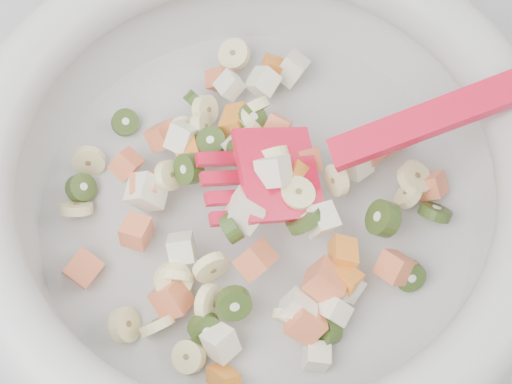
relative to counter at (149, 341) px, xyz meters
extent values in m
cube|color=#A0A1A6|center=(0.00, 0.00, 0.00)|extent=(2.00, 0.60, 0.90)
cylinder|color=beige|center=(0.14, -0.05, 0.46)|extent=(0.35, 0.35, 0.02)
torus|color=beige|center=(0.14, -0.05, 0.54)|extent=(0.43, 0.43, 0.05)
cylinder|color=beige|center=(0.15, -0.03, 0.52)|extent=(0.04, 0.02, 0.04)
cylinder|color=beige|center=(0.16, -0.07, 0.52)|extent=(0.03, 0.03, 0.01)
cylinder|color=beige|center=(0.14, 0.08, 0.49)|extent=(0.04, 0.04, 0.02)
cylinder|color=beige|center=(0.10, 0.01, 0.50)|extent=(0.02, 0.03, 0.03)
cylinder|color=beige|center=(0.06, -0.11, 0.49)|extent=(0.04, 0.04, 0.03)
cylinder|color=beige|center=(0.01, 0.01, 0.48)|extent=(0.03, 0.02, 0.03)
cylinder|color=beige|center=(0.20, -0.06, 0.51)|extent=(0.02, 0.03, 0.03)
cylinder|color=beige|center=(0.25, -0.07, 0.48)|extent=(0.03, 0.02, 0.03)
cylinder|color=beige|center=(0.09, -0.11, 0.50)|extent=(0.03, 0.02, 0.03)
cylinder|color=beige|center=(0.07, -0.16, 0.48)|extent=(0.03, 0.03, 0.02)
cylinder|color=beige|center=(0.07, -0.10, 0.49)|extent=(0.03, 0.02, 0.03)
cylinder|color=beige|center=(0.07, -0.03, 0.50)|extent=(0.03, 0.03, 0.02)
cylinder|color=beige|center=(0.26, -0.06, 0.49)|extent=(0.04, 0.04, 0.02)
cylinder|color=beige|center=(0.14, 0.01, 0.51)|extent=(0.03, 0.03, 0.03)
cylinder|color=beige|center=(0.14, -0.15, 0.49)|extent=(0.03, 0.02, 0.03)
cylinder|color=beige|center=(0.15, 0.02, 0.50)|extent=(0.04, 0.02, 0.03)
cylinder|color=beige|center=(0.11, 0.03, 0.49)|extent=(0.03, 0.03, 0.03)
cylinder|color=beige|center=(0.03, -0.13, 0.48)|extent=(0.03, 0.04, 0.03)
cylinder|color=beige|center=(0.09, 0.01, 0.49)|extent=(0.03, 0.03, 0.02)
cylinder|color=beige|center=(0.00, -0.03, 0.48)|extent=(0.03, 0.02, 0.02)
cylinder|color=beige|center=(0.05, -0.13, 0.48)|extent=(0.03, 0.02, 0.03)
cylinder|color=beige|center=(0.09, -0.13, 0.49)|extent=(0.03, 0.03, 0.04)
cube|color=#F4754D|center=(0.25, -0.02, 0.48)|extent=(0.04, 0.03, 0.03)
cube|color=#F4754D|center=(0.22, -0.13, 0.49)|extent=(0.03, 0.03, 0.03)
cube|color=#F4754D|center=(0.05, -0.03, 0.50)|extent=(0.02, 0.02, 0.02)
cube|color=#F4754D|center=(0.27, -0.06, 0.48)|extent=(0.03, 0.03, 0.03)
cube|color=#F4754D|center=(0.15, -0.16, 0.49)|extent=(0.03, 0.03, 0.04)
cube|color=#F4754D|center=(0.16, 0.00, 0.51)|extent=(0.03, 0.03, 0.03)
cube|color=#F4754D|center=(0.06, -0.12, 0.49)|extent=(0.03, 0.03, 0.04)
cube|color=#F4754D|center=(0.00, -0.08, 0.48)|extent=(0.04, 0.04, 0.03)
cube|color=#F4754D|center=(0.07, 0.01, 0.49)|extent=(0.03, 0.03, 0.03)
cube|color=#F4754D|center=(0.17, -0.13, 0.50)|extent=(0.04, 0.04, 0.04)
cube|color=#F4754D|center=(0.23, -0.03, 0.50)|extent=(0.03, 0.03, 0.03)
cube|color=#F4754D|center=(0.13, 0.06, 0.48)|extent=(0.03, 0.02, 0.03)
cube|color=#F4754D|center=(0.04, -0.07, 0.49)|extent=(0.03, 0.03, 0.02)
cube|color=#F4754D|center=(0.13, -0.11, 0.51)|extent=(0.03, 0.03, 0.03)
cube|color=#F4754D|center=(0.18, -0.04, 0.51)|extent=(0.02, 0.03, 0.03)
cube|color=#F4754D|center=(0.04, -0.01, 0.49)|extent=(0.03, 0.03, 0.03)
cylinder|color=#57852C|center=(0.22, -0.09, 0.50)|extent=(0.03, 0.03, 0.03)
cylinder|color=#57852C|center=(0.11, -0.09, 0.52)|extent=(0.02, 0.03, 0.03)
cylinder|color=#57852C|center=(0.27, -0.09, 0.48)|extent=(0.04, 0.03, 0.03)
cylinder|color=#57852C|center=(0.17, -0.16, 0.48)|extent=(0.03, 0.04, 0.03)
cylinder|color=#57852C|center=(0.23, -0.13, 0.48)|extent=(0.02, 0.02, 0.02)
cylinder|color=#57852C|center=(0.14, 0.01, 0.51)|extent=(0.03, 0.03, 0.02)
cylinder|color=#57852C|center=(0.10, -0.13, 0.50)|extent=(0.03, 0.03, 0.03)
cylinder|color=#57852C|center=(0.00, -0.01, 0.48)|extent=(0.03, 0.03, 0.03)
cylinder|color=#57852C|center=(0.16, -0.09, 0.51)|extent=(0.04, 0.03, 0.03)
cylinder|color=#57852C|center=(0.11, -0.01, 0.51)|extent=(0.03, 0.02, 0.02)
cylinder|color=#57852C|center=(0.08, -0.14, 0.49)|extent=(0.03, 0.02, 0.03)
cylinder|color=#57852C|center=(0.11, 0.04, 0.49)|extent=(0.03, 0.03, 0.04)
cylinder|color=#57852C|center=(0.09, -0.03, 0.51)|extent=(0.03, 0.03, 0.03)
cylinder|color=#57852C|center=(0.13, -0.03, 0.52)|extent=(0.03, 0.03, 0.02)
cylinder|color=#57852C|center=(0.04, 0.04, 0.48)|extent=(0.03, 0.03, 0.02)
cube|color=white|center=(0.09, -0.16, 0.49)|extent=(0.03, 0.03, 0.03)
cube|color=white|center=(0.07, -0.09, 0.50)|extent=(0.02, 0.03, 0.03)
cube|color=white|center=(0.16, -0.18, 0.48)|extent=(0.02, 0.02, 0.02)
cube|color=white|center=(0.15, -0.15, 0.50)|extent=(0.03, 0.03, 0.03)
cube|color=white|center=(0.18, -0.09, 0.51)|extent=(0.03, 0.03, 0.03)
cube|color=white|center=(0.15, -0.05, 0.53)|extent=(0.03, 0.03, 0.03)
cube|color=white|center=(0.13, -0.02, 0.51)|extent=(0.03, 0.03, 0.03)
cube|color=white|center=(0.19, -0.13, 0.49)|extent=(0.03, 0.03, 0.03)
cube|color=white|center=(0.13, 0.05, 0.49)|extent=(0.03, 0.02, 0.03)
cube|color=white|center=(0.06, -0.04, 0.50)|extent=(0.04, 0.03, 0.03)
cube|color=white|center=(0.19, 0.06, 0.49)|extent=(0.03, 0.03, 0.03)
cube|color=white|center=(0.17, -0.15, 0.49)|extent=(0.03, 0.03, 0.03)
cube|color=white|center=(0.09, 0.00, 0.51)|extent=(0.03, 0.03, 0.03)
cube|color=white|center=(0.12, -0.08, 0.52)|extent=(0.03, 0.03, 0.04)
cube|color=white|center=(0.22, -0.04, 0.49)|extent=(0.03, 0.04, 0.04)
cube|color=white|center=(0.16, 0.05, 0.49)|extent=(0.03, 0.03, 0.03)
cube|color=orange|center=(0.17, 0.06, 0.49)|extent=(0.03, 0.02, 0.02)
cube|color=orange|center=(0.18, -0.13, 0.50)|extent=(0.03, 0.03, 0.02)
cube|color=orange|center=(0.19, -0.11, 0.50)|extent=(0.03, 0.03, 0.02)
cube|color=orange|center=(0.09, -0.18, 0.48)|extent=(0.03, 0.03, 0.03)
cube|color=orange|center=(0.17, -0.06, 0.51)|extent=(0.03, 0.03, 0.02)
cube|color=orange|center=(0.13, 0.01, 0.51)|extent=(0.03, 0.03, 0.02)
cube|color=orange|center=(0.09, -0.01, 0.50)|extent=(0.02, 0.03, 0.02)
cube|color=red|center=(0.15, -0.05, 0.52)|extent=(0.06, 0.07, 0.03)
cube|color=red|center=(0.11, -0.03, 0.52)|extent=(0.03, 0.01, 0.02)
cube|color=red|center=(0.11, -0.05, 0.52)|extent=(0.03, 0.01, 0.02)
cube|color=red|center=(0.11, -0.06, 0.52)|extent=(0.03, 0.01, 0.02)
cube|color=red|center=(0.11, -0.08, 0.52)|extent=(0.03, 0.01, 0.02)
cube|color=red|center=(0.29, -0.05, 0.57)|extent=(0.21, 0.03, 0.08)
camera|label=1|loc=(0.09, -0.31, 1.02)|focal=55.00mm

